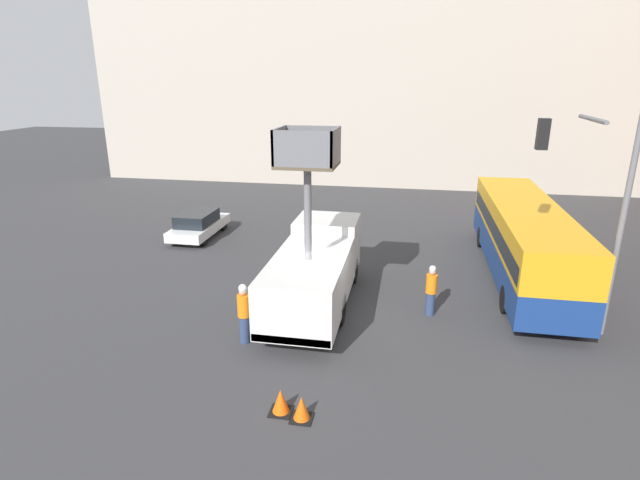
% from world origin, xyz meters
% --- Properties ---
extents(ground_plane, '(120.00, 120.00, 0.00)m').
position_xyz_m(ground_plane, '(0.00, 0.00, 0.00)').
color(ground_plane, '#38383A').
extents(building_backdrop_far, '(44.00, 10.00, 13.43)m').
position_xyz_m(building_backdrop_far, '(0.00, 26.79, 6.72)').
color(building_backdrop_far, '#BCB2A3').
rests_on(building_backdrop_far, ground_plane).
extents(utility_truck, '(2.40, 7.25, 6.39)m').
position_xyz_m(utility_truck, '(-0.76, 1.11, 1.50)').
color(utility_truck, silver).
rests_on(utility_truck, ground_plane).
extents(city_bus, '(2.49, 11.71, 3.01)m').
position_xyz_m(city_bus, '(6.95, 5.40, 1.77)').
color(city_bus, navy).
rests_on(city_bus, ground_plane).
extents(traffic_light_pole, '(2.80, 2.55, 7.00)m').
position_xyz_m(traffic_light_pole, '(7.82, 0.80, 4.61)').
color(traffic_light_pole, slate).
rests_on(traffic_light_pole, ground_plane).
extents(road_worker_near_truck, '(0.38, 0.38, 1.94)m').
position_xyz_m(road_worker_near_truck, '(-2.41, -1.86, 0.98)').
color(road_worker_near_truck, navy).
rests_on(road_worker_near_truck, ground_plane).
extents(road_worker_directing, '(0.38, 0.38, 1.82)m').
position_xyz_m(road_worker_directing, '(3.26, 1.11, 0.91)').
color(road_worker_directing, navy).
rests_on(road_worker_directing, ground_plane).
extents(traffic_cone_near_truck, '(0.55, 0.55, 0.63)m').
position_xyz_m(traffic_cone_near_truck, '(-0.44, -4.97, 0.30)').
color(traffic_cone_near_truck, black).
rests_on(traffic_cone_near_truck, ground_plane).
extents(traffic_cone_mid_road, '(0.53, 0.53, 0.61)m').
position_xyz_m(traffic_cone_mid_road, '(0.12, -5.13, 0.28)').
color(traffic_cone_mid_road, black).
rests_on(traffic_cone_mid_road, ground_plane).
extents(parked_car_curbside, '(1.77, 4.23, 1.35)m').
position_xyz_m(parked_car_curbside, '(-8.20, 7.94, 0.69)').
color(parked_car_curbside, silver).
rests_on(parked_car_curbside, ground_plane).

